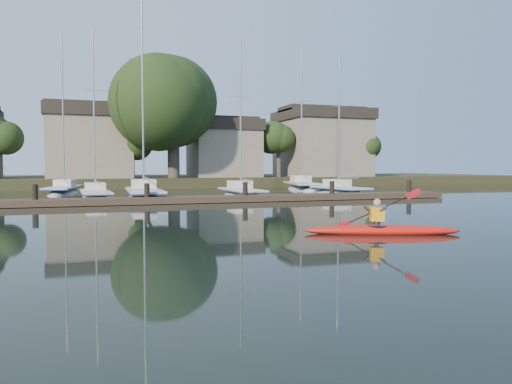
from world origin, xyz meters
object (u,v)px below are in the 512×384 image
object	(u,v)px
dock	(198,199)
sailboat_2	(144,202)
sailboat_4	(340,197)
sailboat_3	(241,200)
sailboat_5	(64,196)
kayak	(381,228)
sailboat_7	(302,192)
sailboat_1	(96,202)

from	to	relation	value
dock	sailboat_2	world-z (taller)	sailboat_2
sailboat_4	sailboat_3	bearing A→B (deg)	175.48
sailboat_3	sailboat_4	distance (m)	7.91
dock	sailboat_5	size ratio (longest dim) A/B	2.42
sailboat_5	sailboat_3	bearing A→B (deg)	-25.95
kayak	sailboat_7	xyz separation A→B (m)	(9.75, 28.32, -0.40)
sailboat_2	sailboat_7	world-z (taller)	sailboat_2
sailboat_2	sailboat_3	bearing A→B (deg)	0.44
sailboat_3	sailboat_4	world-z (taller)	sailboat_3
sailboat_2	sailboat_7	size ratio (longest dim) A/B	1.13
dock	sailboat_4	world-z (taller)	sailboat_4
sailboat_7	sailboat_3	bearing A→B (deg)	-123.02
kayak	sailboat_4	world-z (taller)	sailboat_4
sailboat_5	sailboat_7	size ratio (longest dim) A/B	0.99
sailboat_2	sailboat_7	bearing A→B (deg)	30.54
sailboat_4	sailboat_7	xyz separation A→B (m)	(0.50, 8.28, -0.02)
sailboat_7	dock	bearing A→B (deg)	-122.70
dock	sailboat_5	bearing A→B (deg)	122.52
sailboat_1	sailboat_3	world-z (taller)	sailboat_1
kayak	dock	world-z (taller)	kayak
sailboat_4	sailboat_1	bearing A→B (deg)	171.47
sailboat_2	sailboat_5	bearing A→B (deg)	124.76
sailboat_1	sailboat_7	size ratio (longest dim) A/B	0.88
kayak	dock	xyz separation A→B (m)	(-2.70, 15.64, 0.01)
kayak	sailboat_4	bearing A→B (deg)	85.48
sailboat_1	sailboat_3	distance (m)	9.89
sailboat_3	sailboat_4	bearing A→B (deg)	1.74
dock	sailboat_2	size ratio (longest dim) A/B	2.13
dock	sailboat_7	distance (m)	17.78
sailboat_4	dock	bearing A→B (deg)	-165.65
sailboat_3	sailboat_4	size ratio (longest dim) A/B	1.05
sailboat_1	sailboat_5	world-z (taller)	sailboat_5
kayak	sailboat_1	distance (m)	22.53
sailboat_4	sailboat_2	bearing A→B (deg)	174.21
kayak	sailboat_5	world-z (taller)	sailboat_5
sailboat_5	sailboat_7	distance (m)	20.53
sailboat_3	sailboat_7	world-z (taller)	sailboat_7
sailboat_1	sailboat_4	bearing A→B (deg)	-5.21
sailboat_3	sailboat_7	size ratio (longest dim) A/B	0.87
sailboat_2	sailboat_5	xyz separation A→B (m)	(-5.36, 8.28, 0.02)
kayak	sailboat_4	distance (m)	22.07
sailboat_5	sailboat_1	bearing A→B (deg)	-64.01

